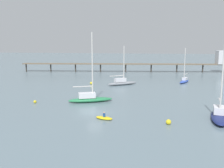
# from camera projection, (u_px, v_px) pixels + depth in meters

# --- Properties ---
(ground_plane) EXTENTS (400.00, 400.00, 0.00)m
(ground_plane) POSITION_uv_depth(u_px,v_px,m) (95.00, 113.00, 42.10)
(ground_plane) COLOR slate
(pier) EXTENTS (78.69, 10.79, 8.13)m
(pier) POSITION_uv_depth(u_px,v_px,m) (171.00, 61.00, 95.42)
(pier) COLOR brown
(pier) RESTS_ON ground_plane
(sailboat_navy) EXTENTS (3.80, 8.39, 11.51)m
(sailboat_navy) POSITION_uv_depth(u_px,v_px,m) (219.00, 115.00, 38.14)
(sailboat_navy) COLOR navy
(sailboat_navy) RESTS_ON ground_plane
(sailboat_green) EXTENTS (8.80, 5.20, 13.33)m
(sailboat_green) POSITION_uv_depth(u_px,v_px,m) (90.00, 98.00, 49.33)
(sailboat_green) COLOR #287F4C
(sailboat_green) RESTS_ON ground_plane
(sailboat_gray) EXTENTS (8.14, 6.37, 10.39)m
(sailboat_gray) POSITION_uv_depth(u_px,v_px,m) (122.00, 82.00, 68.48)
(sailboat_gray) COLOR gray
(sailboat_gray) RESTS_ON ground_plane
(sailboat_blue) EXTENTS (4.14, 6.63, 9.75)m
(sailboat_blue) POSITION_uv_depth(u_px,v_px,m) (184.00, 80.00, 72.44)
(sailboat_blue) COLOR #2D4CB7
(sailboat_blue) RESTS_ON ground_plane
(dinghy_yellow) EXTENTS (3.02, 2.13, 1.14)m
(dinghy_yellow) POSITION_uv_depth(u_px,v_px,m) (104.00, 118.00, 38.64)
(dinghy_yellow) COLOR yellow
(dinghy_yellow) RESTS_ON ground_plane
(mooring_buoy_inner) EXTENTS (0.54, 0.54, 0.54)m
(mooring_buoy_inner) POSITION_uv_depth(u_px,v_px,m) (35.00, 102.00, 48.52)
(mooring_buoy_inner) COLOR yellow
(mooring_buoy_inner) RESTS_ON ground_plane
(mooring_buoy_near) EXTENTS (0.75, 0.75, 0.75)m
(mooring_buoy_near) POSITION_uv_depth(u_px,v_px,m) (169.00, 122.00, 36.07)
(mooring_buoy_near) COLOR yellow
(mooring_buoy_near) RESTS_ON ground_plane
(mooring_buoy_outer) EXTENTS (0.71, 0.71, 0.71)m
(mooring_buoy_outer) POSITION_uv_depth(u_px,v_px,m) (91.00, 83.00, 69.30)
(mooring_buoy_outer) COLOR yellow
(mooring_buoy_outer) RESTS_ON ground_plane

